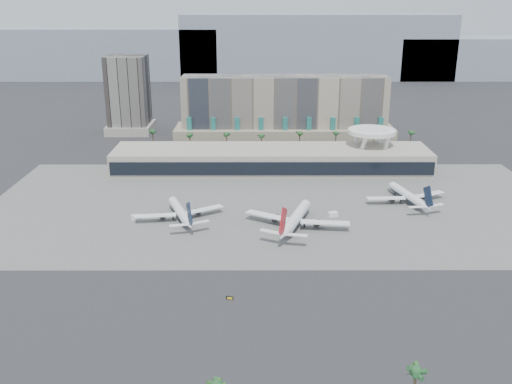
{
  "coord_description": "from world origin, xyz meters",
  "views": [
    {
      "loc": [
        -8.8,
        -187.94,
        90.85
      ],
      "look_at": [
        -8.4,
        40.0,
        11.48
      ],
      "focal_mm": 40.0,
      "sensor_mm": 36.0,
      "label": 1
    }
  ],
  "objects_px": {
    "airliner_centre": "(296,218)",
    "taxiway_sign": "(230,298)",
    "service_vehicle_a": "(136,217)",
    "service_vehicle_b": "(333,214)",
    "airliner_right": "(408,196)",
    "airliner_left": "(180,212)"
  },
  "relations": [
    {
      "from": "taxiway_sign",
      "to": "airliner_right",
      "type": "bearing_deg",
      "value": 62.34
    },
    {
      "from": "airliner_right",
      "to": "service_vehicle_a",
      "type": "xyz_separation_m",
      "value": [
        -120.64,
        -20.58,
        -2.44
      ]
    },
    {
      "from": "taxiway_sign",
      "to": "service_vehicle_b",
      "type": "bearing_deg",
      "value": 73.56
    },
    {
      "from": "service_vehicle_a",
      "to": "taxiway_sign",
      "type": "bearing_deg",
      "value": -68.74
    },
    {
      "from": "airliner_left",
      "to": "service_vehicle_a",
      "type": "xyz_separation_m",
      "value": [
        -18.75,
        -0.27,
        -2.44
      ]
    },
    {
      "from": "airliner_right",
      "to": "service_vehicle_b",
      "type": "bearing_deg",
      "value": -169.37
    },
    {
      "from": "airliner_left",
      "to": "taxiway_sign",
      "type": "xyz_separation_m",
      "value": [
        23.76,
        -67.46,
        -2.96
      ]
    },
    {
      "from": "airliner_centre",
      "to": "service_vehicle_b",
      "type": "height_order",
      "value": "airliner_centre"
    },
    {
      "from": "airliner_centre",
      "to": "taxiway_sign",
      "type": "height_order",
      "value": "airliner_centre"
    },
    {
      "from": "airliner_right",
      "to": "taxiway_sign",
      "type": "distance_m",
      "value": 117.55
    },
    {
      "from": "airliner_centre",
      "to": "service_vehicle_a",
      "type": "bearing_deg",
      "value": -168.56
    },
    {
      "from": "airliner_right",
      "to": "service_vehicle_b",
      "type": "distance_m",
      "value": 40.42
    },
    {
      "from": "airliner_right",
      "to": "service_vehicle_a",
      "type": "relative_size",
      "value": 9.19
    },
    {
      "from": "airliner_centre",
      "to": "airliner_right",
      "type": "distance_m",
      "value": 60.88
    },
    {
      "from": "airliner_left",
      "to": "service_vehicle_a",
      "type": "bearing_deg",
      "value": 160.71
    },
    {
      "from": "airliner_centre",
      "to": "taxiway_sign",
      "type": "bearing_deg",
      "value": -94.12
    },
    {
      "from": "airliner_left",
      "to": "taxiway_sign",
      "type": "relative_size",
      "value": 16.35
    },
    {
      "from": "airliner_right",
      "to": "taxiway_sign",
      "type": "bearing_deg",
      "value": -146.05
    },
    {
      "from": "airliner_centre",
      "to": "service_vehicle_b",
      "type": "xyz_separation_m",
      "value": [
        16.94,
        12.01,
        -2.97
      ]
    },
    {
      "from": "airliner_right",
      "to": "taxiway_sign",
      "type": "xyz_separation_m",
      "value": [
        -78.13,
        -87.78,
        -2.96
      ]
    },
    {
      "from": "airliner_left",
      "to": "taxiway_sign",
      "type": "height_order",
      "value": "airliner_left"
    },
    {
      "from": "airliner_centre",
      "to": "service_vehicle_b",
      "type": "bearing_deg",
      "value": 53.97
    }
  ]
}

